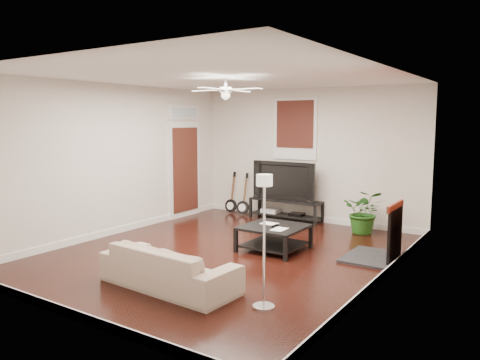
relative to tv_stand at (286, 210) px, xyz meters
The scene contains 14 objects.
room 3.04m from the tv_stand, 81.81° to the right, with size 5.01×6.01×2.81m.
brick_accent 3.59m from the tv_stand, 31.65° to the right, with size 0.02×2.20×2.80m, color #AA5236.
fireplace 3.16m from the tv_stand, 34.40° to the right, with size 0.80×1.10×0.92m, color black.
window_back 1.74m from the tv_stand, 62.26° to the left, with size 1.00×0.06×1.30m, color #34110E.
door_left 2.46m from the tv_stand, 156.87° to the right, with size 0.08×1.00×2.50m, color white.
tv_stand is the anchor object (origin of this frame).
tv 0.64m from the tv_stand, 90.00° to the left, with size 1.43×0.19×0.83m, color black.
coffee_table 2.39m from the tv_stand, 66.60° to the right, with size 0.97×0.97×0.41m, color black.
sofa 4.52m from the tv_stand, 81.21° to the right, with size 1.89×0.74×0.55m, color tan.
floor_lamp 4.85m from the tv_stand, 64.94° to the right, with size 0.25×0.25×1.55m, color silver, non-canonical shape.
potted_plant 1.85m from the tv_stand, ahead, with size 0.76×0.66×0.85m, color #205719.
guitar_left 1.44m from the tv_stand, behind, with size 0.30×0.21×0.96m, color black, non-canonical shape.
guitar_right 1.10m from the tv_stand, behind, with size 0.30×0.21×0.96m, color black, non-canonical shape.
ceiling_fan 3.68m from the tv_stand, 81.81° to the right, with size 1.24×1.24×0.32m, color white, non-canonical shape.
Camera 1 is at (4.24, -6.00, 2.13)m, focal length 34.98 mm.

